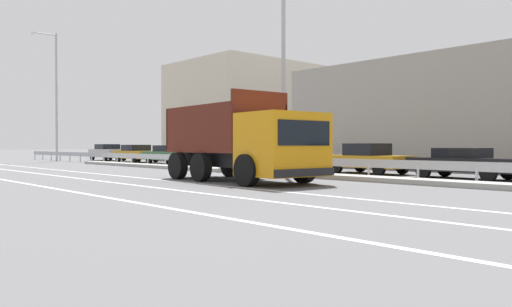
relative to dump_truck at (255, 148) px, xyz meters
name	(u,v)px	position (x,y,z in m)	size (l,w,h in m)	color
ground_plane	(230,176)	(-3.60, 1.83, -1.23)	(320.00, 320.00, 0.00)	#565659
lane_strip_0	(199,184)	(-0.92, -1.73, -1.23)	(65.93, 0.16, 0.01)	silver
lane_strip_1	(148,187)	(-0.92, -3.71, -1.23)	(65.93, 0.16, 0.01)	silver
lane_strip_2	(72,192)	(-0.92, -6.17, -1.23)	(65.93, 0.16, 0.01)	silver
median_island	(262,172)	(-3.60, 3.67, -1.14)	(36.26, 1.10, 0.18)	gray
median_guardrail	(274,161)	(-3.60, 4.48, -0.66)	(65.93, 0.09, 0.78)	#9EA0A5
dump_truck	(255,148)	(0.00, 0.00, 0.00)	(7.17, 3.22, 3.22)	orange
median_road_sign	(220,148)	(-6.64, 3.67, -0.02)	(0.71, 0.16, 2.31)	white
street_lamp_0	(55,92)	(-28.77, 3.62, 4.54)	(0.71, 2.00, 10.60)	#ADADB2
street_lamp_1	(280,54)	(-2.39, 3.67, 4.08)	(0.70, 2.46, 9.57)	#ADADB2
parked_car_0	(108,152)	(-28.16, 7.97, -0.49)	(4.62, 2.01, 1.44)	#A3A3A8
parked_car_1	(137,153)	(-22.54, 7.70, -0.52)	(4.53, 2.06, 1.38)	#B27A14
parked_car_2	(170,154)	(-17.09, 7.37, -0.54)	(4.93, 1.94, 1.33)	#335B33
parked_car_3	(214,155)	(-12.00, 7.35, -0.54)	(4.28, 2.01, 1.34)	#A3A3A8
parked_car_4	(291,157)	(-5.70, 7.77, -0.55)	(4.60, 2.01, 1.32)	silver
parked_car_5	(368,159)	(-0.61, 7.71, -0.52)	(4.09, 2.11, 1.41)	#B27A14
parked_car_6	(464,163)	(4.08, 7.43, -0.59)	(4.29, 1.99, 1.22)	black
background_building_0	(257,114)	(-21.63, 19.81, 3.10)	(10.08, 14.62, 8.66)	beige
background_building_1	(492,114)	(0.90, 17.62, 1.91)	(22.06, 10.26, 6.28)	gray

